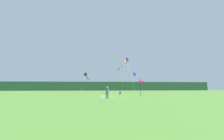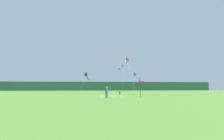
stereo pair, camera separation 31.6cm
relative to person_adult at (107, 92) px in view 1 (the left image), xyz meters
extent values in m
plane|color=#5B9338|center=(1.66, 3.68, -0.99)|extent=(120.00, 120.00, 0.00)
cube|color=#1E4228|center=(1.66, 48.68, 1.14)|extent=(108.00, 3.47, 4.27)
cylinder|color=#3F724C|center=(-0.10, 0.00, -0.57)|extent=(0.18, 0.18, 0.85)
cylinder|color=#3F724C|center=(0.10, 0.00, -0.57)|extent=(0.18, 0.18, 0.85)
cylinder|color=#334C8C|center=(0.00, 0.00, 0.20)|extent=(0.39, 0.39, 0.68)
sphere|color=tan|center=(0.00, 0.00, 0.66)|extent=(0.25, 0.25, 0.25)
cylinder|color=silver|center=(2.04, 0.69, -0.72)|extent=(0.12, 0.12, 0.55)
cylinder|color=silver|center=(2.17, 0.69, -0.72)|extent=(0.12, 0.12, 0.55)
cylinder|color=#334C8C|center=(2.10, 0.69, -0.22)|extent=(0.25, 0.25, 0.44)
sphere|color=tan|center=(2.10, 0.69, 0.08)|extent=(0.16, 0.16, 0.16)
cube|color=silver|center=(-0.72, -0.07, -0.79)|extent=(0.57, 0.32, 0.40)
cylinder|color=black|center=(5.86, 1.95, 0.65)|extent=(0.06, 0.06, 3.28)
cone|color=#E026B2|center=(6.21, 1.95, 1.70)|extent=(0.90, 0.70, 0.70)
cylinder|color=#B2B2B2|center=(5.73, 7.95, 3.07)|extent=(0.94, 3.93, 8.14)
ellipsoid|color=purple|center=(5.27, 9.90, 7.14)|extent=(0.86, 1.20, 1.32)
cylinder|color=purple|center=(5.17, 10.41, 6.52)|extent=(0.42, 1.12, 0.51)
cylinder|color=white|center=(4.83, 11.40, 6.21)|extent=(0.68, 1.07, 0.49)
cylinder|color=purple|center=(4.52, 12.38, 5.98)|extent=(0.33, 1.10, 0.37)
cylinder|color=white|center=(4.30, 13.40, 5.76)|extent=(0.52, 1.11, 0.47)
cylinder|color=purple|center=(3.93, 14.38, 5.46)|extent=(0.63, 1.10, 0.53)
cylinder|color=#B2B2B2|center=(-5.30, 15.28, 1.77)|extent=(0.73, 4.67, 5.54)
cone|color=black|center=(-4.95, 17.61, 4.54)|extent=(1.13, 1.61, 1.53)
cylinder|color=black|center=(-4.97, 18.03, 3.96)|extent=(0.25, 0.90, 0.37)
cylinder|color=black|center=(-4.89, 18.86, 3.74)|extent=(0.41, 0.93, 0.45)
cylinder|color=black|center=(-4.77, 19.69, 3.55)|extent=(0.23, 0.88, 0.33)
cylinder|color=black|center=(-4.77, 20.54, 3.38)|extent=(0.23, 0.90, 0.40)
cylinder|color=black|center=(-4.66, 21.37, 3.23)|extent=(0.45, 0.89, 0.30)
cylinder|color=black|center=(-4.39, 22.17, 3.13)|extent=(0.49, 0.88, 0.30)
cylinder|color=#B2B2B2|center=(5.66, 17.23, 3.69)|extent=(1.89, 3.56, 9.37)
cone|color=yellow|center=(6.59, 19.00, 8.37)|extent=(1.25, 1.40, 1.34)
cylinder|color=yellow|center=(6.71, 19.23, 7.87)|extent=(0.44, 0.58, 0.28)
cylinder|color=yellow|center=(6.96, 19.69, 7.77)|extent=(0.44, 0.59, 0.31)
cylinder|color=yellow|center=(7.24, 20.12, 7.65)|extent=(0.51, 0.57, 0.32)
cylinder|color=yellow|center=(7.49, 20.57, 7.53)|extent=(0.40, 0.60, 0.31)
cylinder|color=yellow|center=(7.73, 21.03, 7.39)|extent=(0.47, 0.60, 0.37)
cylinder|color=yellow|center=(7.97, 21.49, 7.23)|extent=(0.42, 0.61, 0.34)
cylinder|color=yellow|center=(8.18, 21.97, 7.11)|extent=(0.41, 0.59, 0.28)
cylinder|color=yellow|center=(8.42, 22.43, 7.02)|extent=(0.46, 0.58, 0.29)
cylinder|color=yellow|center=(8.72, 22.86, 6.90)|extent=(0.52, 0.57, 0.34)
cylinder|color=#B2B2B2|center=(8.63, 17.73, 1.80)|extent=(1.37, 1.98, 5.59)
ellipsoid|color=blue|center=(9.30, 18.71, 4.59)|extent=(1.33, 1.36, 1.31)
cylinder|color=blue|center=(9.44, 18.93, 4.10)|extent=(0.45, 0.56, 0.25)
cylinder|color=white|center=(9.72, 19.35, 4.02)|extent=(0.49, 0.56, 0.30)
cylinder|color=blue|center=(10.00, 19.78, 3.90)|extent=(0.45, 0.59, 0.33)
cylinder|color=white|center=(10.28, 20.20, 3.81)|extent=(0.49, 0.54, 0.25)
cylinder|color=blue|center=(10.56, 20.63, 3.69)|extent=(0.44, 0.60, 0.37)
cylinder|color=white|center=(10.77, 21.09, 3.56)|extent=(0.38, 0.58, 0.28)
cylinder|color=blue|center=(10.98, 21.56, 3.45)|extent=(0.44, 0.60, 0.34)
cylinder|color=white|center=(11.22, 22.01, 3.29)|extent=(0.45, 0.60, 0.36)
camera|label=1|loc=(-1.33, -21.53, 0.68)|focal=22.32mm
camera|label=2|loc=(-1.01, -21.56, 0.68)|focal=22.32mm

